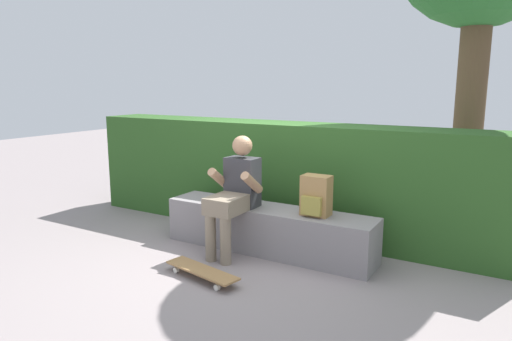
# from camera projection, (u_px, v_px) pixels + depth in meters

# --- Properties ---
(ground_plane) EXTENTS (24.00, 24.00, 0.00)m
(ground_plane) POSITION_uv_depth(u_px,v_px,m) (255.00, 259.00, 4.70)
(ground_plane) COLOR gray
(bench_main) EXTENTS (2.30, 0.47, 0.47)m
(bench_main) POSITION_uv_depth(u_px,v_px,m) (268.00, 229.00, 4.88)
(bench_main) COLOR gray
(bench_main) RESTS_ON ground
(person_skater) EXTENTS (0.49, 0.62, 1.22)m
(person_skater) POSITION_uv_depth(u_px,v_px,m) (235.00, 191.00, 4.75)
(person_skater) COLOR #333338
(person_skater) RESTS_ON ground
(skateboard_near_person) EXTENTS (0.82, 0.36, 0.09)m
(skateboard_near_person) POSITION_uv_depth(u_px,v_px,m) (202.00, 271.00, 4.21)
(skateboard_near_person) COLOR olive
(skateboard_near_person) RESTS_ON ground
(backpack_on_bench) EXTENTS (0.28, 0.23, 0.40)m
(backpack_on_bench) POSITION_uv_depth(u_px,v_px,m) (316.00, 196.00, 4.53)
(backpack_on_bench) COLOR #A37A47
(backpack_on_bench) RESTS_ON bench_main
(hedge_row) EXTENTS (5.31, 0.63, 1.30)m
(hedge_row) POSITION_uv_depth(u_px,v_px,m) (284.00, 177.00, 5.56)
(hedge_row) COLOR #295220
(hedge_row) RESTS_ON ground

